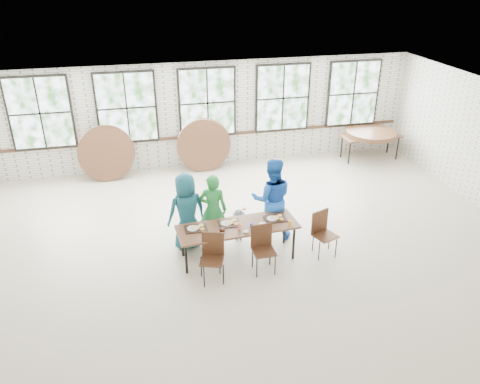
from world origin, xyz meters
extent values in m
plane|color=beige|center=(0.00, 0.00, 0.00)|extent=(12.00, 12.00, 0.00)
plane|color=white|center=(0.00, 0.00, 3.00)|extent=(12.00, 12.00, 0.00)
plane|color=silver|center=(0.00, 4.50, 1.50)|extent=(12.00, 0.00, 12.00)
plane|color=silver|center=(0.00, -4.50, 1.50)|extent=(12.00, 0.00, 12.00)
cube|color=#422819|center=(0.00, 4.47, 0.90)|extent=(11.80, 0.05, 0.08)
cube|color=black|center=(-4.40, 4.44, 1.88)|extent=(1.62, 0.05, 1.97)
cube|color=white|center=(-4.40, 4.41, 1.88)|extent=(1.50, 0.01, 1.85)
cube|color=black|center=(-2.20, 4.44, 1.88)|extent=(1.62, 0.05, 1.97)
cube|color=white|center=(-2.20, 4.41, 1.88)|extent=(1.50, 0.01, 1.85)
cube|color=black|center=(0.00, 4.44, 1.88)|extent=(1.62, 0.05, 1.97)
cube|color=white|center=(0.00, 4.41, 1.88)|extent=(1.50, 0.01, 1.85)
cube|color=black|center=(2.20, 4.44, 1.88)|extent=(1.62, 0.05, 1.97)
cube|color=white|center=(2.20, 4.41, 1.88)|extent=(1.50, 0.01, 1.85)
cube|color=black|center=(4.40, 4.44, 1.88)|extent=(1.62, 0.05, 1.97)
cube|color=white|center=(4.40, 4.41, 1.88)|extent=(1.50, 0.01, 1.85)
cube|color=brown|center=(-0.24, -0.45, 0.72)|extent=(2.45, 0.97, 0.04)
cylinder|color=black|center=(-1.32, -0.75, 0.35)|extent=(0.05, 0.05, 0.70)
cylinder|color=black|center=(-1.32, -0.15, 0.35)|extent=(0.05, 0.05, 0.70)
cylinder|color=black|center=(0.84, -0.75, 0.35)|extent=(0.05, 0.05, 0.70)
cylinder|color=black|center=(0.84, -0.15, 0.35)|extent=(0.05, 0.05, 0.70)
cube|color=#452717|center=(-0.88, -1.09, 0.45)|extent=(0.52, 0.51, 0.03)
cube|color=#452717|center=(-0.82, -0.91, 0.70)|extent=(0.41, 0.16, 0.50)
cylinder|color=black|center=(-1.06, -1.26, 0.22)|extent=(0.02, 0.02, 0.44)
cylinder|color=black|center=(-1.06, -0.92, 0.22)|extent=(0.02, 0.02, 0.44)
cylinder|color=black|center=(-0.70, -1.26, 0.22)|extent=(0.02, 0.02, 0.44)
cylinder|color=black|center=(-0.70, -0.92, 0.22)|extent=(0.02, 0.02, 0.44)
cube|color=#452717|center=(0.14, -1.02, 0.45)|extent=(0.43, 0.41, 0.03)
cube|color=#452717|center=(0.14, -0.83, 0.70)|extent=(0.42, 0.04, 0.50)
cylinder|color=black|center=(-0.04, -1.19, 0.22)|extent=(0.02, 0.02, 0.44)
cylinder|color=black|center=(-0.04, -0.85, 0.22)|extent=(0.02, 0.02, 0.44)
cylinder|color=black|center=(0.32, -1.19, 0.22)|extent=(0.02, 0.02, 0.44)
cylinder|color=black|center=(0.32, -0.85, 0.22)|extent=(0.02, 0.02, 0.44)
cube|color=#452717|center=(1.50, -0.76, 0.45)|extent=(0.54, 0.52, 0.03)
cube|color=#452717|center=(1.43, -0.58, 0.70)|extent=(0.40, 0.18, 0.50)
cylinder|color=black|center=(1.32, -0.93, 0.22)|extent=(0.02, 0.02, 0.44)
cylinder|color=black|center=(1.32, -0.59, 0.22)|extent=(0.02, 0.02, 0.44)
cylinder|color=black|center=(1.68, -0.93, 0.22)|extent=(0.02, 0.02, 0.44)
cylinder|color=black|center=(1.68, -0.59, 0.22)|extent=(0.02, 0.02, 0.44)
imported|color=navy|center=(-1.17, 0.20, 0.83)|extent=(0.92, 0.71, 1.66)
imported|color=#238337|center=(-0.62, 0.20, 0.80)|extent=(0.66, 0.52, 1.60)
imported|color=#121F3A|center=(-0.07, 0.20, 0.36)|extent=(0.48, 0.28, 0.73)
imported|color=blue|center=(0.64, 0.20, 0.91)|extent=(1.01, 0.86, 1.82)
cube|color=brown|center=(4.83, 3.83, 0.72)|extent=(1.83, 0.84, 0.04)
cylinder|color=black|center=(4.05, 3.56, 0.35)|extent=(0.04, 0.04, 0.70)
cylinder|color=black|center=(4.05, 4.11, 0.35)|extent=(0.04, 0.04, 0.70)
cylinder|color=black|center=(5.61, 3.56, 0.35)|extent=(0.04, 0.04, 0.70)
cylinder|color=black|center=(5.61, 4.11, 0.35)|extent=(0.04, 0.04, 0.70)
cube|color=black|center=(-1.07, -0.38, 0.75)|extent=(0.44, 0.33, 0.02)
cube|color=black|center=(-0.39, -0.33, 0.75)|extent=(0.44, 0.33, 0.02)
cube|color=black|center=(0.55, -0.36, 0.75)|extent=(0.44, 0.33, 0.02)
cylinder|color=black|center=(-0.60, -0.63, 0.79)|extent=(0.09, 0.09, 0.09)
cube|color=red|center=(-0.24, -0.59, 0.80)|extent=(0.07, 0.06, 0.11)
cylinder|color=#1A2DC7|center=(0.01, -0.57, 0.79)|extent=(0.07, 0.07, 0.10)
cylinder|color=orange|center=(0.77, -0.67, 0.80)|extent=(0.07, 0.07, 0.11)
cylinder|color=white|center=(0.21, -0.66, 0.79)|extent=(0.17, 0.17, 0.10)
ellipsoid|color=white|center=(-0.80, -0.69, 0.76)|extent=(0.11, 0.11, 0.05)
ellipsoid|color=white|center=(-0.15, -0.73, 0.76)|extent=(0.11, 0.11, 0.05)
cylinder|color=brown|center=(4.83, 3.83, 0.76)|extent=(1.50, 1.50, 0.04)
cylinder|color=brown|center=(4.83, 3.83, 0.80)|extent=(1.50, 1.50, 0.04)
cylinder|color=brown|center=(4.83, 3.83, 0.85)|extent=(1.50, 1.50, 0.04)
cylinder|color=brown|center=(-2.85, 4.19, 0.73)|extent=(1.50, 0.21, 1.50)
cylinder|color=brown|center=(-2.87, 4.09, 0.73)|extent=(1.50, 0.42, 1.46)
cylinder|color=brown|center=(-0.16, 4.19, 0.73)|extent=(1.50, 0.38, 1.47)
cylinder|color=brown|center=(-0.21, 4.09, 0.73)|extent=(1.50, 0.28, 1.49)
camera|label=1|loc=(-2.00, -8.21, 5.46)|focal=35.00mm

